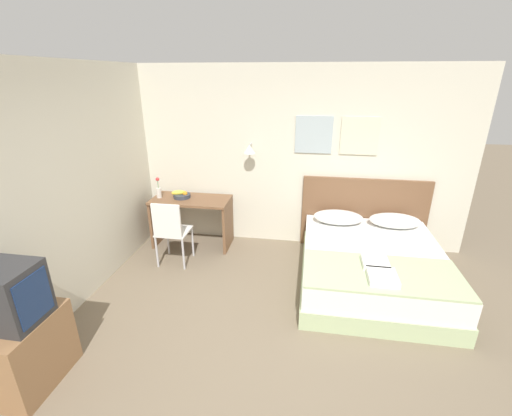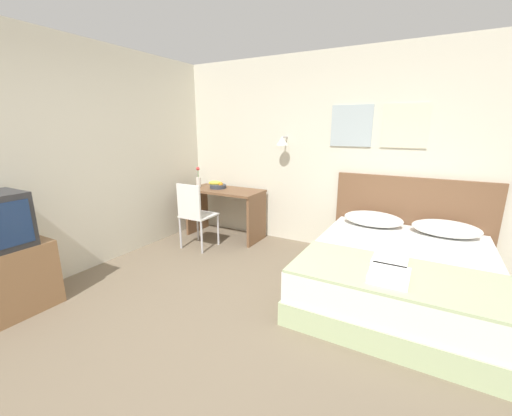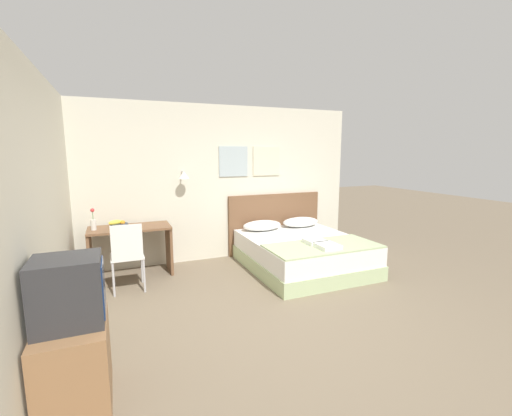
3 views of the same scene
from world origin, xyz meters
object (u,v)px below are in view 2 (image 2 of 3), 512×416
bed (398,275)px  flower_vase (198,180)px  desk (225,204)px  throw_blanket (394,274)px  headboard (409,221)px  pillow_right (446,229)px  folded_towel_mid_bed (389,275)px  folded_towel_near_foot (390,262)px  tv_stand (10,280)px  fruit_bowl (217,186)px  desk_chair (194,211)px  pillow_left (373,219)px

bed → flower_vase: (-3.06, 0.68, 0.62)m
desk → bed: bearing=-15.4°
throw_blanket → headboard: bearing=90.0°
headboard → desk: (-2.57, -0.32, -0.02)m
bed → pillow_right: 0.91m
throw_blanket → folded_towel_mid_bed: 0.15m
folded_towel_near_foot → flower_vase: bearing=159.6°
bed → desk: desk is taller
pillow_right → bed: bearing=-117.5°
bed → folded_towel_mid_bed: bearing=-92.1°
tv_stand → fruit_bowl: bearing=82.0°
bed → desk: (-2.57, 0.71, 0.28)m
throw_blanket → folded_towel_mid_bed: size_ratio=5.04×
pillow_right → fruit_bowl: 3.12m
flower_vase → headboard: bearing=6.5°
headboard → fruit_bowl: headboard is taller
pillow_right → desk_chair: desk_chair is taller
pillow_left → desk: size_ratio=0.60×
folded_towel_mid_bed → bed: bearing=87.9°
desk → folded_towel_mid_bed: bearing=-29.3°
headboard → flower_vase: headboard is taller
folded_towel_near_foot → pillow_left: bearing=105.7°
folded_towel_near_foot → folded_towel_mid_bed: same height
desk → tv_stand: (-0.53, -2.71, -0.20)m
desk_chair → flower_vase: flower_vase is taller
pillow_left → tv_stand: (-2.72, -2.75, -0.27)m
folded_towel_near_foot → fruit_bowl: size_ratio=0.99×
headboard → tv_stand: headboard is taller
bed → folded_towel_near_foot: (-0.05, -0.44, 0.31)m
fruit_bowl → bed: bearing=-15.0°
folded_towel_mid_bed → desk: size_ratio=0.28×
bed → flower_vase: bearing=167.5°
tv_stand → folded_towel_near_foot: bearing=27.1°
throw_blanket → flower_vase: bearing=157.6°
desk → desk_chair: 0.66m
folded_towel_mid_bed → desk_chair: desk_chair is taller
pillow_right → folded_towel_near_foot: bearing=-110.5°
folded_towel_near_foot → desk: (-2.52, 1.15, -0.03)m
flower_vase → tv_stand: size_ratio=0.47×
headboard → desk_chair: bearing=-159.8°
fruit_bowl → flower_vase: bearing=-171.4°
desk → desk_chair: (-0.07, -0.65, 0.03)m
pillow_right → throw_blanket: 1.38m
bed → pillow_left: 0.91m
bed → throw_blanket: 0.64m
folded_towel_mid_bed → flower_vase: bearing=155.2°
bed → throw_blanket: (0.00, -0.58, 0.27)m
bed → headboard: headboard is taller
bed → folded_towel_near_foot: 0.54m
headboard → fruit_bowl: 2.75m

